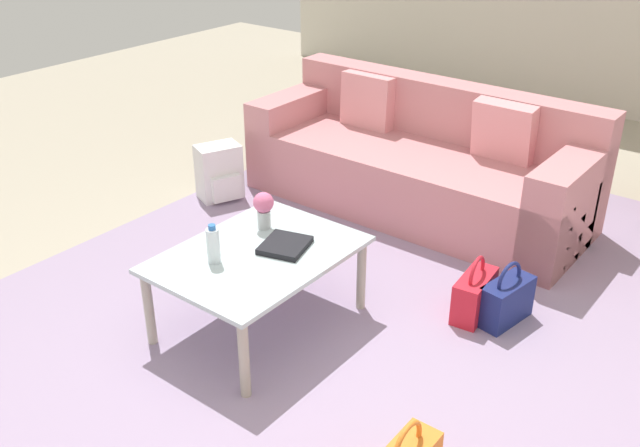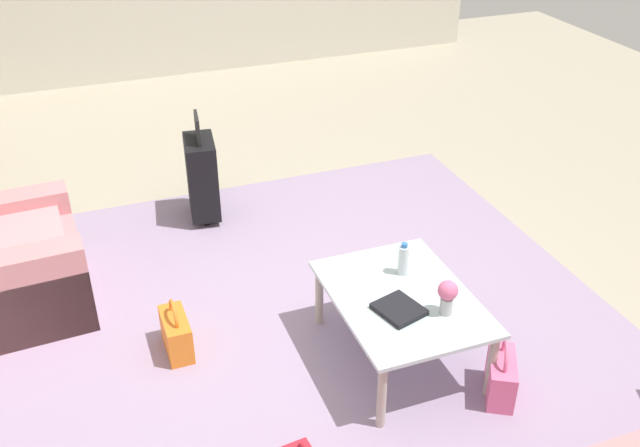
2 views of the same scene
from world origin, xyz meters
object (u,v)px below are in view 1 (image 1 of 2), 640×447
(coffee_table_book, at_px, (285,245))
(flower_vase, at_px, (264,207))
(water_bottle, at_px, (213,245))
(handbag_pink, at_px, (266,247))
(handbag_navy, at_px, (506,300))
(handbag_red, at_px, (474,295))
(couch, at_px, (422,165))
(coffee_table, at_px, (258,261))
(backpack_white, at_px, (220,173))

(coffee_table_book, distance_m, flower_vase, 0.27)
(water_bottle, height_order, flower_vase, flower_vase)
(handbag_pink, relative_size, handbag_navy, 1.00)
(water_bottle, height_order, handbag_pink, water_bottle)
(water_bottle, distance_m, handbag_red, 1.41)
(water_bottle, xyz_separation_m, flower_vase, (-0.42, -0.05, 0.03))
(couch, xyz_separation_m, coffee_table, (1.79, 0.10, 0.09))
(coffee_table, bearing_deg, couch, -176.80)
(flower_vase, distance_m, handbag_red, 1.21)
(couch, height_order, flower_vase, couch)
(handbag_red, distance_m, backpack_white, 2.14)
(water_bottle, bearing_deg, couch, 180.00)
(flower_vase, xyz_separation_m, backpack_white, (-0.78, -1.14, -0.37))
(coffee_table, xyz_separation_m, coffee_table_book, (-0.12, 0.08, 0.07))
(coffee_table, xyz_separation_m, handbag_navy, (-0.82, 1.00, -0.26))
(coffee_table, bearing_deg, coffee_table_book, 146.31)
(coffee_table, bearing_deg, handbag_navy, 129.52)
(flower_vase, height_order, handbag_red, flower_vase)
(water_bottle, height_order, handbag_navy, water_bottle)
(couch, bearing_deg, coffee_table, 3.20)
(flower_vase, bearing_deg, handbag_pink, -137.88)
(couch, xyz_separation_m, flower_vase, (1.57, -0.05, 0.26))
(coffee_table_book, bearing_deg, couch, 169.94)
(coffee_table_book, bearing_deg, handbag_red, 114.31)
(coffee_table, relative_size, handbag_red, 2.82)
(handbag_pink, bearing_deg, flower_vase, 42.12)
(coffee_table_book, relative_size, flower_vase, 1.18)
(flower_vase, height_order, handbag_pink, flower_vase)
(water_bottle, bearing_deg, flower_vase, -173.21)
(coffee_table_book, relative_size, handbag_red, 0.67)
(coffee_table_book, height_order, handbag_red, coffee_table_book)
(water_bottle, bearing_deg, handbag_red, 135.89)
(coffee_table, bearing_deg, handbag_pink, -141.30)
(coffee_table_book, height_order, flower_vase, flower_vase)
(coffee_table, height_order, backpack_white, coffee_table)
(coffee_table_book, xyz_separation_m, handbag_navy, (-0.70, 0.92, -0.32))
(water_bottle, relative_size, handbag_red, 0.57)
(water_bottle, height_order, backpack_white, water_bottle)
(handbag_pink, distance_m, backpack_white, 1.05)
(coffee_table_book, xyz_separation_m, flower_vase, (-0.10, -0.23, 0.11))
(couch, bearing_deg, flower_vase, -1.82)
(flower_vase, distance_m, handbag_navy, 1.37)
(flower_vase, relative_size, handbag_red, 0.57)
(handbag_red, bearing_deg, handbag_navy, 108.70)
(coffee_table, relative_size, backpack_white, 2.53)
(coffee_table_book, xyz_separation_m, handbag_red, (-0.65, 0.76, -0.32))
(flower_vase, distance_m, handbag_pink, 0.55)
(handbag_pink, bearing_deg, handbag_navy, 104.17)
(couch, bearing_deg, handbag_red, 42.66)
(coffee_table_book, bearing_deg, coffee_table, -49.90)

